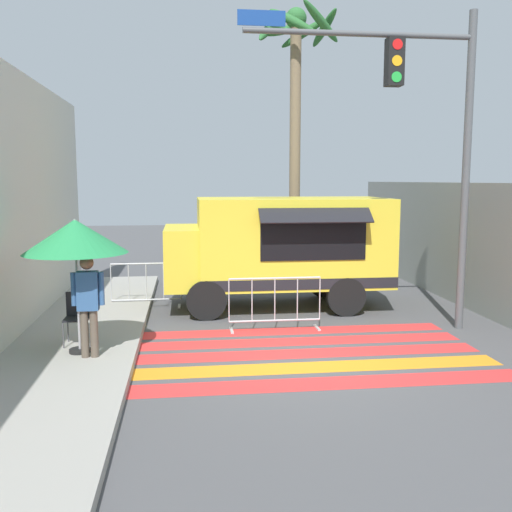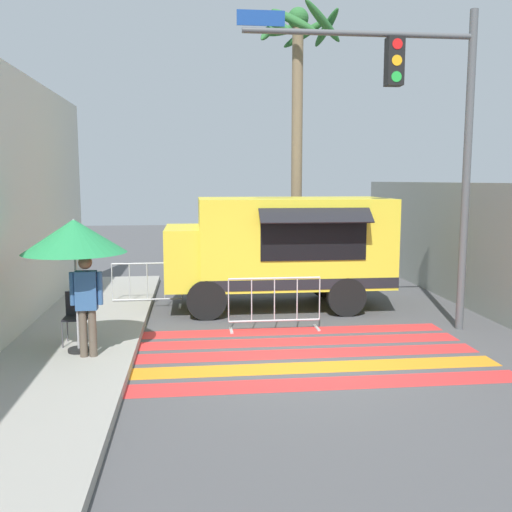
{
  "view_description": "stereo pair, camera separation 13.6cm",
  "coord_description": "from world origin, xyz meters",
  "views": [
    {
      "loc": [
        -2.02,
        -9.36,
        3.06
      ],
      "look_at": [
        -0.54,
        2.63,
        1.45
      ],
      "focal_mm": 40.0,
      "sensor_mm": 36.0,
      "label": 1
    },
    {
      "loc": [
        -1.89,
        -9.37,
        3.06
      ],
      "look_at": [
        -0.54,
        2.63,
        1.45
      ],
      "focal_mm": 40.0,
      "sensor_mm": 36.0,
      "label": 2
    }
  ],
  "objects": [
    {
      "name": "barricade_side",
      "position": [
        -2.99,
        4.35,
        0.53
      ],
      "size": [
        1.68,
        0.44,
        1.1
      ],
      "color": "#B7BABF",
      "rests_on": "ground_plane"
    },
    {
      "name": "crosswalk_painted",
      "position": [
        0.0,
        0.28,
        0.0
      ],
      "size": [
        6.4,
        3.6,
        0.01
      ],
      "color": "red",
      "rests_on": "ground_plane"
    },
    {
      "name": "traffic_signal_pole",
      "position": [
        2.68,
        1.61,
        4.28
      ],
      "size": [
        4.69,
        0.29,
        6.34
      ],
      "color": "#515456",
      "rests_on": "ground_plane"
    },
    {
      "name": "ground_plane",
      "position": [
        0.0,
        0.0,
        0.0
      ],
      "size": [
        60.0,
        60.0,
        0.0
      ],
      "primitive_type": "plane",
      "color": "#4C4C4F"
    },
    {
      "name": "food_truck",
      "position": [
        0.09,
        4.05,
        1.52
      ],
      "size": [
        5.26,
        2.8,
        2.64
      ],
      "color": "yellow",
      "rests_on": "ground_plane"
    },
    {
      "name": "patio_umbrella",
      "position": [
        -3.84,
        0.31,
        2.13
      ],
      "size": [
        1.72,
        1.72,
        2.26
      ],
      "color": "black",
      "rests_on": "sidewalk_left"
    },
    {
      "name": "folding_chair",
      "position": [
        -3.97,
        0.88,
        0.72
      ],
      "size": [
        0.43,
        0.43,
        0.92
      ],
      "rotation": [
        0.0,
        0.0,
        -0.01
      ],
      "color": "#4C4C51",
      "rests_on": "sidewalk_left"
    },
    {
      "name": "barricade_front",
      "position": [
        -0.24,
        1.94,
        0.54
      ],
      "size": [
        1.91,
        0.44,
        1.1
      ],
      "color": "#B7BABF",
      "rests_on": "ground_plane"
    },
    {
      "name": "vendor_person",
      "position": [
        -3.63,
        0.03,
        1.12
      ],
      "size": [
        0.53,
        0.22,
        1.69
      ],
      "rotation": [
        0.0,
        0.0,
        -0.06
      ],
      "color": "brown",
      "rests_on": "sidewalk_left"
    },
    {
      "name": "concrete_wall_right",
      "position": [
        4.73,
        3.0,
        1.5
      ],
      "size": [
        0.2,
        16.0,
        3.0
      ],
      "color": "gray",
      "rests_on": "ground_plane"
    },
    {
      "name": "palm_tree",
      "position": [
        1.18,
        7.31,
        5.71
      ],
      "size": [
        2.5,
        2.43,
        7.92
      ],
      "color": "#7A664C",
      "rests_on": "ground_plane"
    }
  ]
}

